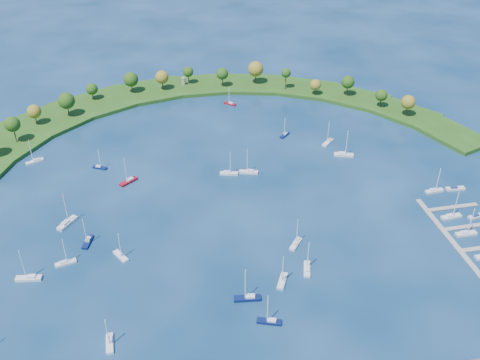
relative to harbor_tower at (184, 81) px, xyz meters
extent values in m
plane|color=#072540|center=(6.73, -118.85, -4.35)|extent=(700.00, 700.00, 0.00)
cube|color=#244512|center=(-97.30, -54.27, -3.35)|extent=(54.07, 56.09, 2.00)
cube|color=#244512|center=(-76.48, -31.58, -3.35)|extent=(55.20, 54.07, 2.00)
cube|color=#244512|center=(-50.84, -14.52, -3.35)|extent=(53.65, 48.47, 2.00)
cube|color=#244512|center=(-21.86, -4.08, -3.35)|extent=(49.62, 39.75, 2.00)
cube|color=#244512|center=(8.76, -0.86, -3.35)|extent=(44.32, 29.96, 2.00)
cube|color=#244512|center=(39.27, -5.05, -3.35)|extent=(49.49, 38.05, 2.00)
cube|color=#244512|center=(67.90, -16.41, -3.35)|extent=(51.13, 44.12, 2.00)
cube|color=#244512|center=(92.98, -34.27, -3.35)|extent=(49.19, 47.96, 2.00)
cube|color=#244512|center=(113.07, -57.61, -3.35)|extent=(43.90, 49.49, 2.00)
cube|color=#244512|center=(127.01, -85.07, -3.35)|extent=(35.67, 48.74, 2.00)
cylinder|color=#382314|center=(-90.20, -54.45, 1.92)|extent=(0.56, 0.56, 8.54)
sphere|color=#1B4411|center=(-90.20, -54.45, 7.72)|extent=(7.69, 7.69, 7.69)
cylinder|color=#382314|center=(-82.30, -36.35, 0.65)|extent=(0.56, 0.56, 6.01)
sphere|color=brown|center=(-82.30, -36.35, 5.12)|extent=(7.33, 7.33, 7.33)
cylinder|color=#382314|center=(-66.04, -29.71, 1.27)|extent=(0.56, 0.56, 7.24)
sphere|color=#1B4411|center=(-66.04, -29.71, 6.67)|extent=(8.93, 8.93, 8.93)
cylinder|color=#382314|center=(-53.49, -10.57, 0.22)|extent=(0.56, 0.56, 5.15)
sphere|color=#1B4411|center=(-53.49, -10.57, 4.15)|extent=(6.74, 6.74, 6.74)
cylinder|color=#382314|center=(-31.13, -5.15, 0.90)|extent=(0.56, 0.56, 6.51)
sphere|color=#1B4411|center=(-31.13, -5.15, 5.89)|extent=(8.66, 8.66, 8.66)
cylinder|color=#382314|center=(-13.05, -4.76, 0.84)|extent=(0.56, 0.56, 6.39)
sphere|color=brown|center=(-13.05, -4.76, 5.61)|extent=(7.87, 7.87, 7.87)
cylinder|color=#382314|center=(3.23, 1.06, 0.86)|extent=(0.56, 0.56, 6.42)
sphere|color=#1B4411|center=(3.23, 1.06, 5.34)|extent=(6.36, 6.36, 6.36)
cylinder|color=#382314|center=(22.69, -7.47, 1.08)|extent=(0.56, 0.56, 6.87)
sphere|color=#1B4411|center=(22.69, -7.47, 5.93)|extent=(7.07, 7.07, 7.07)
cylinder|color=#382314|center=(43.26, -6.78, 1.39)|extent=(0.56, 0.56, 7.48)
sphere|color=brown|center=(43.26, -6.78, 6.98)|extent=(9.26, 9.26, 9.26)
cylinder|color=#382314|center=(58.98, -18.30, 2.14)|extent=(0.56, 0.56, 8.99)
sphere|color=#1B4411|center=(58.98, -18.30, 7.76)|extent=(5.60, 5.60, 5.60)
cylinder|color=#382314|center=(73.62, -29.77, 0.06)|extent=(0.56, 0.56, 4.83)
sphere|color=brown|center=(73.62, -29.77, 3.76)|extent=(6.42, 6.42, 6.42)
cylinder|color=#382314|center=(91.39, -34.91, 1.15)|extent=(0.56, 0.56, 7.01)
sphere|color=#1B4411|center=(91.39, -34.91, 6.17)|extent=(7.56, 7.56, 7.56)
cylinder|color=#382314|center=(104.14, -53.27, 0.62)|extent=(0.56, 0.56, 5.95)
sphere|color=#1B4411|center=(104.14, -53.27, 4.93)|extent=(6.66, 6.66, 6.66)
cylinder|color=#382314|center=(113.60, -66.39, 1.02)|extent=(0.56, 0.56, 6.75)
sphere|color=brown|center=(113.60, -66.39, 5.93)|extent=(7.64, 7.64, 7.64)
cylinder|color=gray|center=(0.00, 0.00, -0.20)|extent=(2.20, 2.20, 4.30)
cylinder|color=gray|center=(0.00, 0.00, 2.09)|extent=(2.60, 2.60, 0.30)
cube|color=gray|center=(84.73, -179.85, -4.00)|extent=(2.20, 82.00, 0.40)
cube|color=gray|center=(96.83, -160.05, -4.00)|extent=(22.00, 2.00, 0.40)
cube|color=gray|center=(96.83, -146.85, -4.00)|extent=(22.00, 2.00, 0.40)
cylinder|color=#382314|center=(107.73, -146.85, -3.75)|extent=(0.36, 0.36, 1.60)
cube|color=silver|center=(14.40, -175.61, -3.85)|extent=(5.88, 8.53, 1.00)
cube|color=silver|center=(14.78, -174.86, -3.00)|extent=(2.79, 3.36, 0.70)
cylinder|color=silver|center=(14.10, -176.20, 2.30)|extent=(0.32, 0.32, 11.30)
cube|color=silver|center=(8.94, -102.11, -3.85)|extent=(8.60, 4.16, 0.99)
cube|color=silver|center=(8.13, -101.92, -3.01)|extent=(3.20, 2.25, 0.70)
cylinder|color=silver|center=(9.58, -102.26, 2.24)|extent=(0.32, 0.32, 11.19)
cube|color=silver|center=(-41.31, -150.72, -3.88)|extent=(5.86, 7.95, 0.95)
cube|color=silver|center=(-41.71, -150.03, -3.07)|extent=(2.72, 3.17, 0.66)
cylinder|color=silver|center=(-41.00, -151.27, 1.93)|extent=(0.32, 0.32, 10.67)
cube|color=maroon|center=(23.20, -28.85, -3.92)|extent=(6.72, 6.33, 0.87)
cube|color=silver|center=(23.74, -29.33, -3.18)|extent=(2.82, 2.74, 0.61)
cylinder|color=silver|center=(22.77, -28.46, 1.39)|extent=(0.32, 0.32, 9.74)
cube|color=#0B1645|center=(-53.60, -139.74, -3.87)|extent=(4.54, 8.41, 0.97)
cube|color=silver|center=(-53.36, -138.96, -3.04)|extent=(2.35, 3.18, 0.68)
cylinder|color=silver|center=(-53.79, -140.35, 2.09)|extent=(0.32, 0.32, 10.93)
cube|color=silver|center=(18.06, -102.88, -3.83)|extent=(8.99, 4.89, 1.04)
cube|color=silver|center=(18.88, -103.13, -2.95)|extent=(3.40, 2.52, 0.73)
cylinder|color=silver|center=(17.40, -102.67, 2.53)|extent=(0.32, 0.32, 11.69)
cube|color=#0B1645|center=(0.48, -181.40, -3.80)|extent=(9.46, 3.68, 1.11)
cube|color=silver|center=(1.39, -181.51, -2.86)|extent=(3.42, 2.19, 0.77)
cylinder|color=silver|center=(-0.25, -181.31, 2.97)|extent=(0.32, 0.32, 12.44)
cube|color=#0B1645|center=(43.98, -71.55, -3.92)|extent=(6.50, 6.47, 0.86)
cube|color=silver|center=(44.49, -71.05, -3.19)|extent=(2.77, 2.76, 0.60)
cylinder|color=silver|center=(43.57, -71.96, 1.34)|extent=(0.32, 0.32, 9.67)
cube|color=silver|center=(24.79, -171.42, -3.85)|extent=(4.68, 8.63, 1.00)
cube|color=silver|center=(24.54, -172.22, -3.00)|extent=(2.42, 3.26, 0.70)
cylinder|color=silver|center=(24.98, -170.79, 2.26)|extent=(0.32, 0.32, 11.23)
cube|color=silver|center=(-61.97, -125.98, -3.76)|extent=(8.25, 9.47, 1.18)
cube|color=silver|center=(-62.58, -126.76, -2.75)|extent=(3.65, 3.91, 0.83)
cylinder|color=silver|center=(-61.48, -125.36, 3.49)|extent=(0.32, 0.32, 13.32)
cube|color=maroon|center=(-36.74, -99.90, -3.82)|extent=(8.60, 7.28, 1.06)
cube|color=silver|center=(-36.03, -99.38, -2.92)|extent=(3.53, 3.25, 0.75)
cylinder|color=silver|center=(-37.31, -100.33, 2.70)|extent=(0.32, 0.32, 11.97)
cube|color=silver|center=(63.26, -83.56, -3.84)|extent=(7.82, 7.62, 1.02)
cube|color=silver|center=(63.88, -82.97, -2.97)|extent=(3.31, 3.27, 0.72)
cylinder|color=silver|center=(62.77, -84.03, 2.43)|extent=(0.32, 0.32, 11.51)
cube|color=silver|center=(66.73, -96.85, -3.79)|extent=(9.75, 5.31, 1.13)
cube|color=silver|center=(65.83, -96.57, -2.83)|extent=(3.69, 2.74, 0.79)
cylinder|color=silver|center=(67.45, -97.08, 3.11)|extent=(0.32, 0.32, 12.68)
cube|color=#0B1645|center=(5.24, -192.94, -3.86)|extent=(8.42, 4.88, 0.98)
cube|color=silver|center=(6.01, -193.21, -3.03)|extent=(3.22, 2.46, 0.68)
cylinder|color=silver|center=(4.63, -192.72, 2.11)|extent=(0.32, 0.32, 10.98)
cube|color=silver|center=(-61.24, -150.48, -3.89)|extent=(7.98, 3.93, 0.92)
cube|color=silver|center=(-61.99, -150.66, -3.11)|extent=(2.97, 2.11, 0.65)
cylinder|color=silver|center=(-60.65, -150.33, 1.76)|extent=(0.32, 0.32, 10.38)
cube|color=silver|center=(24.81, -156.93, -3.87)|extent=(6.77, 7.62, 0.96)
cube|color=silver|center=(24.31, -157.56, -3.06)|extent=(2.98, 3.16, 0.67)
cylinder|color=silver|center=(25.21, -156.44, 2.00)|extent=(0.32, 0.32, 10.79)
cube|color=silver|center=(-79.95, -73.27, -3.84)|extent=(8.66, 5.77, 1.02)
cube|color=silver|center=(-79.18, -72.91, -2.98)|extent=(3.39, 2.77, 0.71)
cylinder|color=silver|center=(-80.56, -73.56, 2.38)|extent=(0.32, 0.32, 11.43)
cube|color=silver|center=(-45.61, -191.71, -3.88)|extent=(2.28, 7.96, 0.95)
cube|color=silver|center=(-45.61, -190.91, -3.06)|extent=(1.58, 2.79, 0.67)
cylinder|color=silver|center=(-45.60, -192.34, 1.97)|extent=(0.32, 0.32, 10.73)
cube|color=silver|center=(-73.64, -156.27, -3.81)|extent=(9.37, 3.83, 1.09)
cube|color=silver|center=(-72.74, -156.40, -2.88)|extent=(3.41, 2.22, 0.76)
cylinder|color=silver|center=(-74.36, -156.17, 2.88)|extent=(0.32, 0.32, 12.28)
cube|color=#0B1645|center=(-49.45, -84.96, -3.94)|extent=(6.99, 4.93, 0.83)
cube|color=silver|center=(-50.06, -84.64, -3.24)|extent=(2.76, 2.32, 0.58)
cylinder|color=silver|center=(-48.97, -85.22, 1.12)|extent=(0.32, 0.32, 9.30)
cube|color=silver|center=(92.33, -164.38, -3.84)|extent=(8.58, 2.41, 1.03)
cube|color=silver|center=(91.47, -164.38, -2.96)|extent=(3.00, 1.68, 0.72)
cylinder|color=silver|center=(93.02, -164.38, 2.47)|extent=(0.32, 0.32, 11.58)
cube|color=silver|center=(92.33, -153.02, -3.83)|extent=(8.85, 3.12, 1.04)
cube|color=silver|center=(91.47, -153.09, -2.95)|extent=(3.17, 1.94, 0.73)
cylinder|color=silver|center=(93.02, -152.96, 2.55)|extent=(0.32, 0.32, 11.73)
cube|color=silver|center=(102.83, -154.76, -3.89)|extent=(7.94, 3.40, 0.92)
cube|color=navy|center=(102.07, -154.89, -3.11)|extent=(2.90, 1.93, 0.65)
cube|color=silver|center=(94.73, -134.33, -3.86)|extent=(8.35, 2.95, 0.98)
cube|color=silver|center=(93.91, -134.39, -3.02)|extent=(2.99, 1.83, 0.69)
cylinder|color=silver|center=(95.38, -134.27, 2.16)|extent=(0.32, 0.32, 11.06)
cube|color=silver|center=(104.73, -134.47, -3.85)|extent=(8.52, 3.03, 1.00)
cube|color=navy|center=(103.90, -134.40, -3.00)|extent=(3.05, 1.88, 0.70)
camera|label=1|loc=(-29.00, -313.23, 132.64)|focal=41.31mm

